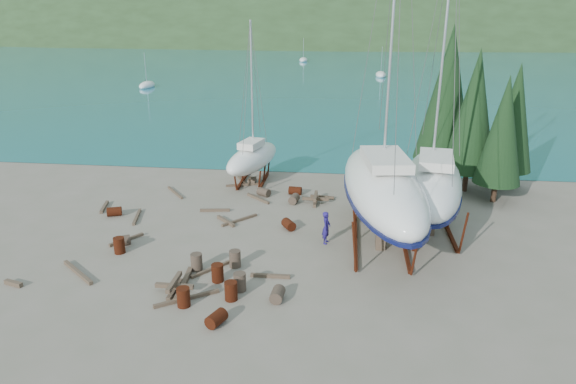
# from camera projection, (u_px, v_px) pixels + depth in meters

# --- Properties ---
(ground) EXTENTS (600.00, 600.00, 0.00)m
(ground) POSITION_uv_depth(u_px,v_px,m) (267.00, 256.00, 27.11)
(ground) COLOR #686252
(ground) RESTS_ON ground
(bay_water) EXTENTS (700.00, 700.00, 0.00)m
(bay_water) POSITION_uv_depth(u_px,v_px,m) (345.00, 31.00, 321.98)
(bay_water) COLOR teal
(bay_water) RESTS_ON ground
(far_hill) EXTENTS (800.00, 360.00, 110.00)m
(far_hill) POSITION_uv_depth(u_px,v_px,m) (345.00, 31.00, 326.66)
(far_hill) COLOR #25371B
(far_hill) RESTS_ON ground
(far_house_left) EXTENTS (6.60, 5.60, 5.60)m
(far_house_left) POSITION_uv_depth(u_px,v_px,m) (195.00, 35.00, 210.67)
(far_house_left) COLOR beige
(far_house_left) RESTS_ON ground
(far_house_center) EXTENTS (6.60, 5.60, 5.60)m
(far_house_center) POSITION_uv_depth(u_px,v_px,m) (292.00, 35.00, 206.22)
(far_house_center) COLOR beige
(far_house_center) RESTS_ON ground
(far_house_right) EXTENTS (6.60, 5.60, 5.60)m
(far_house_right) POSITION_uv_depth(u_px,v_px,m) (418.00, 36.00, 200.66)
(far_house_right) COLOR beige
(far_house_right) RESTS_ON ground
(cypress_near_right) EXTENTS (3.60, 3.60, 10.00)m
(cypress_near_right) POSITION_uv_depth(u_px,v_px,m) (474.00, 111.00, 35.02)
(cypress_near_right) COLOR black
(cypress_near_right) RESTS_ON ground
(cypress_mid_right) EXTENTS (3.06, 3.06, 8.50)m
(cypress_mid_right) POSITION_uv_depth(u_px,v_px,m) (503.00, 131.00, 33.28)
(cypress_mid_right) COLOR black
(cypress_mid_right) RESTS_ON ground
(cypress_back_left) EXTENTS (4.14, 4.14, 11.50)m
(cypress_back_left) POSITION_uv_depth(u_px,v_px,m) (448.00, 93.00, 36.77)
(cypress_back_left) COLOR black
(cypress_back_left) RESTS_ON ground
(cypress_far_right) EXTENTS (3.24, 3.24, 9.00)m
(cypress_far_right) POSITION_uv_depth(u_px,v_px,m) (514.00, 118.00, 35.82)
(cypress_far_right) COLOR black
(cypress_far_right) RESTS_ON ground
(moored_boat_left) EXTENTS (2.00, 5.00, 6.05)m
(moored_boat_left) POSITION_uv_depth(u_px,v_px,m) (147.00, 85.00, 86.49)
(moored_boat_left) COLOR white
(moored_boat_left) RESTS_ON ground
(moored_boat_mid) EXTENTS (2.00, 5.00, 6.05)m
(moored_boat_mid) POSITION_uv_depth(u_px,v_px,m) (381.00, 75.00, 100.76)
(moored_boat_mid) COLOR white
(moored_boat_mid) RESTS_ON ground
(moored_boat_far) EXTENTS (2.00, 5.00, 6.05)m
(moored_boat_far) POSITION_uv_depth(u_px,v_px,m) (303.00, 60.00, 130.84)
(moored_boat_far) COLOR white
(moored_boat_far) RESTS_ON ground
(large_sailboat_near) EXTENTS (5.54, 13.40, 20.48)m
(large_sailboat_near) POSITION_uv_depth(u_px,v_px,m) (383.00, 187.00, 27.63)
(large_sailboat_near) COLOR white
(large_sailboat_near) RESTS_ON ground
(large_sailboat_far) EXTENTS (4.86, 11.65, 17.87)m
(large_sailboat_far) POSITION_uv_depth(u_px,v_px,m) (432.00, 183.00, 29.47)
(large_sailboat_far) COLOR white
(large_sailboat_far) RESTS_ON ground
(small_sailboat_shore) EXTENTS (4.03, 7.64, 11.68)m
(small_sailboat_shore) POSITION_uv_depth(u_px,v_px,m) (253.00, 158.00, 38.19)
(small_sailboat_shore) COLOR white
(small_sailboat_shore) RESTS_ON ground
(worker) EXTENTS (0.57, 0.75, 1.87)m
(worker) POSITION_uv_depth(u_px,v_px,m) (326.00, 227.00, 28.38)
(worker) COLOR navy
(worker) RESTS_ON ground
(drum_1) EXTENTS (0.64, 0.92, 0.58)m
(drum_1) POSITION_uv_depth(u_px,v_px,m) (277.00, 294.00, 22.91)
(drum_1) COLOR #2D2823
(drum_1) RESTS_ON ground
(drum_2) EXTENTS (1.03, 0.85, 0.58)m
(drum_2) POSITION_uv_depth(u_px,v_px,m) (114.00, 212.00, 32.38)
(drum_2) COLOR #4F220D
(drum_2) RESTS_ON ground
(drum_3) EXTENTS (0.58, 0.58, 0.88)m
(drum_3) POSITION_uv_depth(u_px,v_px,m) (183.00, 297.00, 22.41)
(drum_3) COLOR #4F220D
(drum_3) RESTS_ON ground
(drum_4) EXTENTS (0.93, 0.66, 0.58)m
(drum_4) POSITION_uv_depth(u_px,v_px,m) (295.00, 191.00, 36.14)
(drum_4) COLOR #4F220D
(drum_4) RESTS_ON ground
(drum_5) EXTENTS (0.58, 0.58, 0.88)m
(drum_5) POSITION_uv_depth(u_px,v_px,m) (240.00, 282.00, 23.68)
(drum_5) COLOR #2D2823
(drum_5) RESTS_ON ground
(drum_6) EXTENTS (0.96, 1.05, 0.58)m
(drum_6) POSITION_uv_depth(u_px,v_px,m) (289.00, 224.00, 30.42)
(drum_6) COLOR #4F220D
(drum_6) RESTS_ON ground
(drum_7) EXTENTS (0.58, 0.58, 0.88)m
(drum_7) POSITION_uv_depth(u_px,v_px,m) (231.00, 291.00, 22.91)
(drum_7) COLOR #4F220D
(drum_7) RESTS_ON ground
(drum_8) EXTENTS (0.58, 0.58, 0.88)m
(drum_8) POSITION_uv_depth(u_px,v_px,m) (119.00, 245.00, 27.37)
(drum_8) COLOR #4F220D
(drum_8) RESTS_ON ground
(drum_9) EXTENTS (1.05, 0.95, 0.58)m
(drum_9) POSITION_uv_depth(u_px,v_px,m) (264.00, 192.00, 35.83)
(drum_9) COLOR #2D2823
(drum_9) RESTS_ON ground
(drum_10) EXTENTS (0.58, 0.58, 0.88)m
(drum_10) POSITION_uv_depth(u_px,v_px,m) (218.00, 273.00, 24.49)
(drum_10) COLOR #4F220D
(drum_10) RESTS_ON ground
(drum_11) EXTENTS (0.72, 0.97, 0.58)m
(drum_11) POSITION_uv_depth(u_px,v_px,m) (294.00, 199.00, 34.55)
(drum_11) COLOR #2D2823
(drum_11) RESTS_ON ground
(drum_12) EXTENTS (0.88, 1.04, 0.58)m
(drum_12) POSITION_uv_depth(u_px,v_px,m) (216.00, 319.00, 21.12)
(drum_12) COLOR #4F220D
(drum_12) RESTS_ON ground
(drum_15) EXTENTS (1.05, 0.94, 0.58)m
(drum_15) POSITION_uv_depth(u_px,v_px,m) (122.00, 241.00, 28.27)
(drum_15) COLOR #2D2823
(drum_15) RESTS_ON ground
(drum_16) EXTENTS (0.58, 0.58, 0.88)m
(drum_16) POSITION_uv_depth(u_px,v_px,m) (197.00, 262.00, 25.56)
(drum_16) COLOR #2D2823
(drum_16) RESTS_ON ground
(drum_17) EXTENTS (0.58, 0.58, 0.88)m
(drum_17) POSITION_uv_depth(u_px,v_px,m) (235.00, 259.00, 25.89)
(drum_17) COLOR #2D2823
(drum_17) RESTS_ON ground
(timber_0) EXTENTS (1.23, 2.24, 0.14)m
(timber_0) POSITION_uv_depth(u_px,v_px,m) (240.00, 178.00, 39.48)
(timber_0) COLOR brown
(timber_0) RESTS_ON ground
(timber_1) EXTENTS (1.62, 0.31, 0.19)m
(timber_1) POSITION_uv_depth(u_px,v_px,m) (408.00, 241.00, 28.64)
(timber_1) COLOR brown
(timber_1) RESTS_ON ground
(timber_2) EXTENTS (0.66, 1.97, 0.19)m
(timber_2) POSITION_uv_depth(u_px,v_px,m) (104.00, 207.00, 33.68)
(timber_2) COLOR brown
(timber_2) RESTS_ON ground
(timber_3) EXTENTS (1.74, 2.12, 0.15)m
(timber_3) POSITION_uv_depth(u_px,v_px,m) (213.00, 269.00, 25.68)
(timber_3) COLOR brown
(timber_3) RESTS_ON ground
(timber_4) EXTENTS (1.92, 0.44, 0.17)m
(timber_4) POSITION_uv_depth(u_px,v_px,m) (215.00, 210.00, 33.16)
(timber_4) COLOR brown
(timber_4) RESTS_ON ground
(timber_5) EXTENTS (2.59, 1.84, 0.16)m
(timber_5) POSITION_uv_depth(u_px,v_px,m) (187.00, 298.00, 22.99)
(timber_5) COLOR brown
(timber_5) RESTS_ON ground
(timber_6) EXTENTS (1.68, 0.39, 0.19)m
(timber_6) POSITION_uv_depth(u_px,v_px,m) (322.00, 197.00, 35.48)
(timber_6) COLOR brown
(timber_6) RESTS_ON ground
(timber_7) EXTENTS (1.94, 0.19, 0.17)m
(timber_7) POSITION_uv_depth(u_px,v_px,m) (270.00, 276.00, 24.94)
(timber_7) COLOR brown
(timber_7) RESTS_ON ground
(timber_8) EXTENTS (1.43, 1.47, 0.19)m
(timber_8) POSITION_uv_depth(u_px,v_px,m) (226.00, 221.00, 31.41)
(timber_8) COLOR brown
(timber_8) RESTS_ON ground
(timber_9) EXTENTS (2.36, 0.89, 0.15)m
(timber_9) POSITION_uv_depth(u_px,v_px,m) (242.00, 185.00, 38.02)
(timber_9) COLOR brown
(timber_9) RESTS_ON ground
(timber_10) EXTENTS (1.84, 1.72, 0.16)m
(timber_10) POSITION_uv_depth(u_px,v_px,m) (258.00, 199.00, 35.22)
(timber_10) COLOR brown
(timber_10) RESTS_ON ground
(timber_11) EXTENTS (1.86, 2.07, 0.15)m
(timber_11) POSITION_uv_depth(u_px,v_px,m) (240.00, 220.00, 31.62)
(timber_11) COLOR brown
(timber_11) RESTS_ON ground
(timber_12) EXTENTS (1.37, 1.83, 0.17)m
(timber_12) POSITION_uv_depth(u_px,v_px,m) (127.00, 240.00, 28.90)
(timber_12) COLOR brown
(timber_12) RESTS_ON ground
(timber_13) EXTENTS (1.03, 0.48, 0.22)m
(timber_13) POSITION_uv_depth(u_px,v_px,m) (13.00, 283.00, 24.21)
(timber_13) COLOR brown
(timber_13) RESTS_ON ground
(timber_14) EXTENTS (2.49, 2.09, 0.18)m
(timber_14) POSITION_uv_depth(u_px,v_px,m) (78.00, 272.00, 25.27)
(timber_14) COLOR brown
(timber_14) RESTS_ON ground
(timber_15) EXTENTS (1.84, 2.29, 0.15)m
(timber_15) POSITION_uv_depth(u_px,v_px,m) (175.00, 192.00, 36.44)
(timber_15) COLOR brown
(timber_15) RESTS_ON ground
(timber_16) EXTENTS (0.46, 3.03, 0.23)m
(timber_16) POSITION_uv_depth(u_px,v_px,m) (184.00, 284.00, 24.16)
(timber_16) COLOR brown
(timber_16) RESTS_ON ground
(timber_17) EXTENTS (0.72, 2.42, 0.16)m
(timber_17) POSITION_uv_depth(u_px,v_px,m) (137.00, 217.00, 32.11)
(timber_17) COLOR brown
(timber_17) RESTS_ON ground
(timber_pile_fore) EXTENTS (1.80, 1.80, 0.60)m
(timber_pile_fore) POSITION_uv_depth(u_px,v_px,m) (174.00, 286.00, 23.60)
(timber_pile_fore) COLOR brown
(timber_pile_fore) RESTS_ON ground
(timber_pile_aft) EXTENTS (1.80, 1.80, 0.60)m
(timber_pile_aft) POSITION_uv_depth(u_px,v_px,m) (315.00, 199.00, 34.53)
(timber_pile_aft) COLOR brown
(timber_pile_aft) RESTS_ON ground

